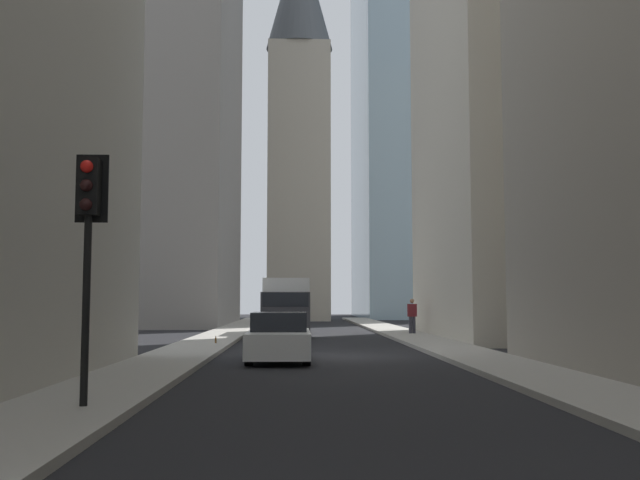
# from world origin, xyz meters

# --- Properties ---
(ground_plane) EXTENTS (135.00, 135.00, 0.00)m
(ground_plane) POSITION_xyz_m (0.00, 0.00, 0.00)
(ground_plane) COLOR black
(sidewalk_right) EXTENTS (90.00, 2.20, 0.14)m
(sidewalk_right) POSITION_xyz_m (0.00, 4.50, 0.07)
(sidewalk_right) COLOR #A8A399
(sidewalk_right) RESTS_ON ground_plane
(sidewalk_left) EXTENTS (90.00, 2.20, 0.14)m
(sidewalk_left) POSITION_xyz_m (0.00, -4.50, 0.07)
(sidewalk_left) COLOR #A8A399
(sidewalk_left) RESTS_ON ground_plane
(building_left_midfar) EXTENTS (13.59, 10.50, 31.12)m
(building_left_midfar) POSITION_xyz_m (10.41, -10.59, 15.57)
(building_left_midfar) COLOR beige
(building_left_midfar) RESTS_ON ground_plane
(building_right_far) EXTENTS (16.96, 10.50, 33.62)m
(building_right_far) POSITION_xyz_m (28.92, 10.60, 16.82)
(building_right_far) COLOR gray
(building_right_far) RESTS_ON ground_plane
(glass_tower_distant) EXTENTS (21.15, 14.00, 63.29)m
(glass_tower_distant) POSITION_xyz_m (51.55, -12.60, 31.64)
(glass_tower_distant) COLOR #8CA8B7
(glass_tower_distant) RESTS_ON ground_plane
(church_spire) EXTENTS (5.92, 5.92, 35.33)m
(church_spire) POSITION_xyz_m (40.00, 0.71, 18.42)
(church_spire) COLOR #A8A091
(church_spire) RESTS_ON ground_plane
(delivery_truck) EXTENTS (6.46, 2.25, 2.84)m
(delivery_truck) POSITION_xyz_m (13.05, 1.40, 1.46)
(delivery_truck) COLOR silver
(delivery_truck) RESTS_ON ground_plane
(sedan_white) EXTENTS (4.30, 1.78, 1.42)m
(sedan_white) POSITION_xyz_m (-1.65, 1.40, 0.66)
(sedan_white) COLOR silver
(sedan_white) RESTS_ON ground_plane
(traffic_light_foreground) EXTENTS (0.43, 0.52, 3.97)m
(traffic_light_foreground) POSITION_xyz_m (-11.32, 4.18, 3.06)
(traffic_light_foreground) COLOR black
(traffic_light_foreground) RESTS_ON sidewalk_right
(pedestrian) EXTENTS (0.26, 0.44, 1.70)m
(pedestrian) POSITION_xyz_m (12.68, -4.81, 1.07)
(pedestrian) COLOR #33333D
(pedestrian) RESTS_ON sidewalk_left
(discarded_bottle) EXTENTS (0.07, 0.07, 0.27)m
(discarded_bottle) POSITION_xyz_m (4.86, 3.96, 0.25)
(discarded_bottle) COLOR brown
(discarded_bottle) RESTS_ON sidewalk_right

